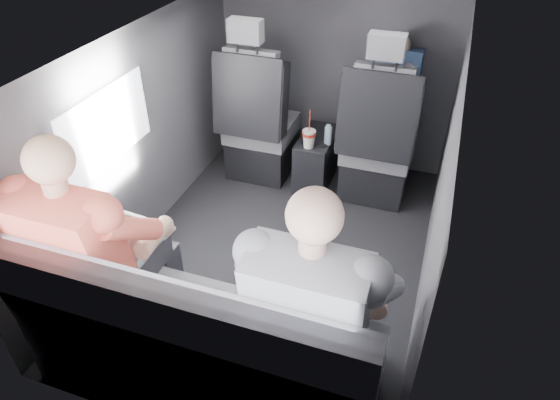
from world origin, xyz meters
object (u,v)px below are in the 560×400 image
(front_seat_left, at_px, (259,129))
(passenger_rear_right, at_px, (316,309))
(laptop_black, at_px, (315,280))
(passenger_front_right, at_px, (391,90))
(center_console, at_px, (316,159))
(rear_bench, at_px, (200,348))
(front_seat_right, at_px, (377,149))
(soda_cup, at_px, (309,138))
(water_bottle, at_px, (328,135))
(laptop_white, at_px, (123,233))
(passenger_rear_left, at_px, (97,252))

(front_seat_left, bearing_deg, passenger_rear_right, -62.18)
(laptop_black, xyz_separation_m, passenger_front_right, (0.01, 1.89, 0.11))
(center_console, distance_m, rear_bench, 1.94)
(center_console, bearing_deg, front_seat_right, -5.07)
(center_console, relative_size, soda_cup, 1.68)
(center_console, distance_m, water_bottle, 0.30)
(center_console, height_order, rear_bench, rear_bench)
(front_seat_right, distance_m, water_bottle, 0.36)
(soda_cup, bearing_deg, passenger_front_right, 39.63)
(laptop_white, relative_size, laptop_black, 1.04)
(center_console, relative_size, passenger_rear_left, 0.37)
(soda_cup, bearing_deg, front_seat_left, 162.48)
(front_seat_left, relative_size, center_console, 2.64)
(laptop_white, height_order, passenger_rear_left, passenger_rear_left)
(rear_bench, distance_m, laptop_black, 0.61)
(laptop_white, bearing_deg, passenger_front_right, 62.78)
(water_bottle, bearing_deg, laptop_white, -111.10)
(center_console, relative_size, rear_bench, 0.30)
(soda_cup, bearing_deg, passenger_rear_right, -72.72)
(passenger_rear_left, height_order, passenger_front_right, passenger_rear_left)
(laptop_black, height_order, passenger_front_right, passenger_front_right)
(center_console, height_order, water_bottle, water_bottle)
(soda_cup, distance_m, passenger_rear_left, 1.76)
(front_seat_right, xyz_separation_m, laptop_white, (-0.96, -1.64, 0.24))
(front_seat_left, distance_m, passenger_rear_right, 2.06)
(passenger_rear_left, bearing_deg, front_seat_left, 87.43)
(front_seat_left, xyz_separation_m, passenger_rear_right, (0.95, -1.81, 0.25))
(front_seat_left, relative_size, rear_bench, 0.79)
(front_seat_left, distance_m, laptop_black, 1.87)
(laptop_white, bearing_deg, rear_bench, -27.48)
(laptop_black, xyz_separation_m, passenger_rear_left, (-0.98, -0.18, 0.03))
(front_seat_left, bearing_deg, laptop_white, -92.19)
(rear_bench, height_order, passenger_front_right, passenger_front_right)
(front_seat_right, relative_size, rear_bench, 0.79)
(rear_bench, bearing_deg, front_seat_right, 76.69)
(laptop_white, xyz_separation_m, laptop_black, (0.96, 0.01, -0.01))
(passenger_front_right, bearing_deg, soda_cup, -140.37)
(soda_cup, distance_m, passenger_rear_right, 1.76)
(front_seat_left, xyz_separation_m, passenger_front_right, (0.91, 0.26, 0.34))
(soda_cup, relative_size, passenger_rear_right, 0.22)
(center_console, height_order, soda_cup, soda_cup)
(front_seat_left, bearing_deg, rear_bench, -76.69)
(laptop_white, distance_m, passenger_rear_left, 0.17)
(passenger_rear_left, bearing_deg, laptop_black, 10.30)
(laptop_black, bearing_deg, laptop_white, -179.69)
(laptop_black, bearing_deg, rear_bench, -148.70)
(passenger_front_right, bearing_deg, center_console, -154.70)
(soda_cup, bearing_deg, front_seat_right, 16.40)
(passenger_rear_right, bearing_deg, laptop_black, 107.77)
(laptop_white, height_order, passenger_rear_right, passenger_rear_right)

